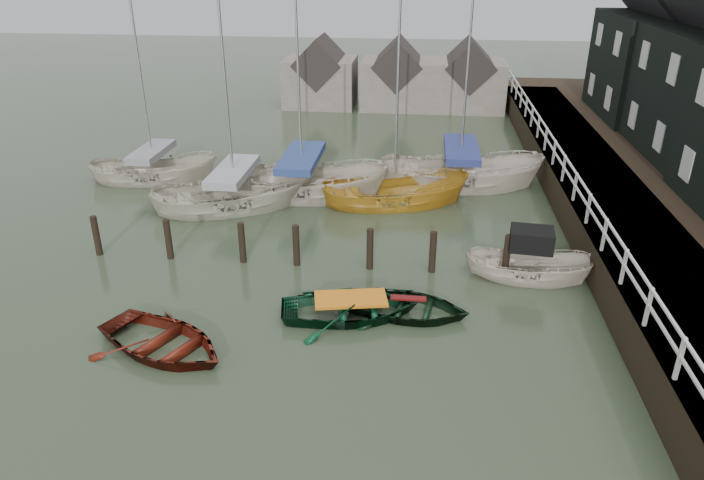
# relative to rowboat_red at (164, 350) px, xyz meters

# --- Properties ---
(ground) EXTENTS (120.00, 120.00, 0.00)m
(ground) POSITION_rel_rowboat_red_xyz_m (3.70, 2.15, 0.00)
(ground) COLOR #2D3824
(ground) RESTS_ON ground
(pier) EXTENTS (3.04, 32.00, 2.70)m
(pier) POSITION_rel_rowboat_red_xyz_m (13.18, 12.15, 0.71)
(pier) COLOR black
(pier) RESTS_ON ground
(mooring_pilings) EXTENTS (13.72, 0.22, 1.80)m
(mooring_pilings) POSITION_rel_rowboat_red_xyz_m (2.59, 5.15, 0.50)
(mooring_pilings) COLOR black
(mooring_pilings) RESTS_ON ground
(far_sheds) EXTENTS (14.00, 4.08, 4.39)m
(far_sheds) POSITION_rel_rowboat_red_xyz_m (4.54, 28.15, 1.86)
(far_sheds) COLOR #665B51
(far_sheds) RESTS_ON ground
(rowboat_red) EXTENTS (4.63, 4.12, 0.79)m
(rowboat_red) POSITION_rel_rowboat_red_xyz_m (0.00, 0.00, 0.00)
(rowboat_red) COLOR #4F150B
(rowboat_red) RESTS_ON ground
(rowboat_green) EXTENTS (4.34, 3.46, 0.80)m
(rowboat_green) POSITION_rel_rowboat_red_xyz_m (4.62, 2.20, 0.00)
(rowboat_green) COLOR #08311A
(rowboat_green) RESTS_ON ground
(rowboat_dkgreen) EXTENTS (3.81, 2.98, 0.72)m
(rowboat_dkgreen) POSITION_rel_rowboat_red_xyz_m (6.22, 2.48, 0.00)
(rowboat_dkgreen) COLOR black
(rowboat_dkgreen) RESTS_ON ground
(motorboat) EXTENTS (4.08, 1.90, 2.36)m
(motorboat) POSITION_rel_rowboat_red_xyz_m (9.91, 5.02, 0.11)
(motorboat) COLOR beige
(motorboat) RESTS_ON ground
(sailboat_a) EXTENTS (6.95, 4.85, 11.51)m
(sailboat_a) POSITION_rel_rowboat_red_xyz_m (-0.90, 9.83, 0.06)
(sailboat_a) COLOR beige
(sailboat_a) RESTS_ON ground
(sailboat_b) EXTENTS (7.25, 2.85, 12.42)m
(sailboat_b) POSITION_rel_rowboat_red_xyz_m (1.53, 11.41, 0.06)
(sailboat_b) COLOR beige
(sailboat_b) RESTS_ON ground
(sailboat_c) EXTENTS (6.39, 3.50, 10.60)m
(sailboat_c) POSITION_rel_rowboat_red_xyz_m (5.41, 10.93, 0.01)
(sailboat_c) COLOR #C08A24
(sailboat_c) RESTS_ON ground
(sailboat_d) EXTENTS (7.21, 2.97, 12.78)m
(sailboat_d) POSITION_rel_rowboat_red_xyz_m (8.12, 13.39, 0.06)
(sailboat_d) COLOR beige
(sailboat_d) RESTS_ON ground
(sailboat_e) EXTENTS (5.92, 3.17, 10.20)m
(sailboat_e) POSITION_rel_rowboat_red_xyz_m (-5.39, 12.58, 0.07)
(sailboat_e) COLOR beige
(sailboat_e) RESTS_ON ground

